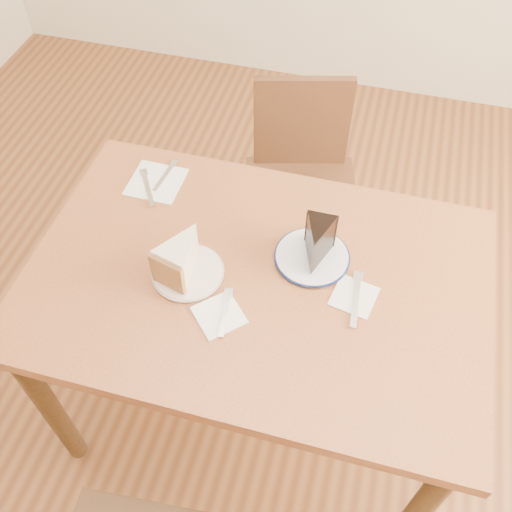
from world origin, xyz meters
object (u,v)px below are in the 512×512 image
(chair_far, at_px, (300,184))
(carrot_cake, at_px, (183,256))
(plate_navy, at_px, (312,257))
(chocolate_cake, at_px, (316,246))
(plate_cream, at_px, (188,272))
(table, at_px, (257,297))

(chair_far, xyz_separation_m, carrot_cake, (-0.18, -0.69, 0.35))
(plate_navy, distance_m, carrot_cake, 0.34)
(plate_navy, bearing_deg, chair_far, 103.70)
(plate_navy, bearing_deg, carrot_cake, -158.36)
(carrot_cake, relative_size, chocolate_cake, 1.17)
(chair_far, distance_m, plate_cream, 0.77)
(plate_navy, bearing_deg, plate_cream, -155.95)
(table, distance_m, plate_cream, 0.21)
(plate_cream, distance_m, chocolate_cake, 0.34)
(plate_cream, relative_size, carrot_cake, 1.38)
(table, distance_m, plate_navy, 0.19)
(plate_cream, distance_m, carrot_cake, 0.06)
(chocolate_cake, bearing_deg, table, 32.91)
(carrot_cake, bearing_deg, chocolate_cake, 34.80)
(table, xyz_separation_m, chair_far, (-0.01, 0.66, -0.19))
(chair_far, distance_m, plate_navy, 0.65)
(plate_navy, distance_m, chocolate_cake, 0.06)
(chair_far, height_order, carrot_cake, carrot_cake)
(plate_navy, height_order, chocolate_cake, chocolate_cake)
(plate_cream, height_order, carrot_cake, carrot_cake)
(chair_far, distance_m, carrot_cake, 0.79)
(table, height_order, plate_navy, plate_navy)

